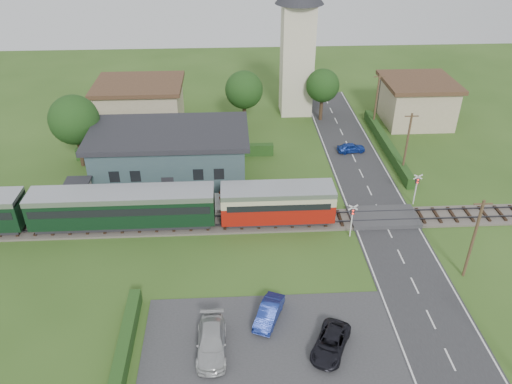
{
  "coord_description": "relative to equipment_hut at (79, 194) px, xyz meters",
  "views": [
    {
      "loc": [
        -3.71,
        -35.04,
        26.13
      ],
      "look_at": [
        -1.58,
        4.0,
        2.1
      ],
      "focal_mm": 35.0,
      "sensor_mm": 36.0,
      "label": 1
    }
  ],
  "objects": [
    {
      "name": "tree_a",
      "position": [
        -2.0,
        8.8,
        3.63
      ],
      "size": [
        5.2,
        5.2,
        8.0
      ],
      "color": "#332316",
      "rests_on": "ground"
    },
    {
      "name": "platform",
      "position": [
        8.0,
        0.0,
        -1.52
      ],
      "size": [
        30.0,
        3.0,
        0.45
      ],
      "primitive_type": "cube",
      "color": "gray",
      "rests_on": "ground"
    },
    {
      "name": "station_building",
      "position": [
        8.0,
        5.79,
        0.95
      ],
      "size": [
        16.0,
        9.0,
        5.3
      ],
      "color": "#354A51",
      "rests_on": "ground"
    },
    {
      "name": "crossing_signal_far",
      "position": [
        31.6,
        -0.81,
        0.39
      ],
      "size": [
        0.84,
        0.28,
        3.28
      ],
      "color": "silver",
      "rests_on": "ground"
    },
    {
      "name": "crossing_deck",
      "position": [
        28.0,
        -3.2,
        -1.52
      ],
      "size": [
        6.2,
        3.4,
        0.45
      ],
      "primitive_type": "cube",
      "color": "#333335",
      "rests_on": "ground"
    },
    {
      "name": "streetlamp_west",
      "position": [
        -4.0,
        14.8,
        1.29
      ],
      "size": [
        0.3,
        0.3,
        5.15
      ],
      "color": "#3F3F47",
      "rests_on": "ground"
    },
    {
      "name": "crossing_signal_near",
      "position": [
        24.4,
        -5.61,
        0.39
      ],
      "size": [
        0.84,
        0.28,
        3.28
      ],
      "color": "silver",
      "rests_on": "ground"
    },
    {
      "name": "car_park_dark",
      "position": [
        20.39,
        -17.98,
        -1.1
      ],
      "size": [
        3.51,
        4.53,
        1.14
      ],
      "primitive_type": "imported",
      "rotation": [
        0.0,
        0.0,
        -0.46
      ],
      "color": "black",
      "rests_on": "car_park"
    },
    {
      "name": "train",
      "position": [
        1.44,
        -3.2,
        0.43
      ],
      "size": [
        43.2,
        2.9,
        3.4
      ],
      "color": "#232328",
      "rests_on": "ground"
    },
    {
      "name": "house_east",
      "position": [
        38.0,
        18.8,
        1.05
      ],
      "size": [
        8.8,
        8.8,
        5.5
      ],
      "color": "tan",
      "rests_on": "ground"
    },
    {
      "name": "road",
      "position": [
        28.0,
        -5.2,
        -1.72
      ],
      "size": [
        6.0,
        70.0,
        0.05
      ],
      "primitive_type": "cube",
      "color": "#28282B",
      "rests_on": "ground"
    },
    {
      "name": "hedge_roadside",
      "position": [
        32.2,
        10.8,
        -1.15
      ],
      "size": [
        0.8,
        18.0,
        1.2
      ],
      "primitive_type": "cube",
      "color": "#193814",
      "rests_on": "ground"
    },
    {
      "name": "car_park",
      "position": [
        16.5,
        -17.2,
        -1.71
      ],
      "size": [
        17.0,
        9.0,
        0.08
      ],
      "primitive_type": "cube",
      "color": "#333335",
      "rests_on": "ground"
    },
    {
      "name": "car_park_silver",
      "position": [
        12.62,
        -17.55,
        -0.98
      ],
      "size": [
        1.94,
        4.76,
        1.38
      ],
      "primitive_type": "imported",
      "rotation": [
        0.0,
        0.0,
        -0.0
      ],
      "color": "#B7B8B9",
      "rests_on": "car_park"
    },
    {
      "name": "streetlamp_east",
      "position": [
        34.0,
        21.8,
        1.29
      ],
      "size": [
        0.3,
        0.3,
        5.15
      ],
      "color": "#3F3F47",
      "rests_on": "ground"
    },
    {
      "name": "hedge_station",
      "position": [
        8.0,
        10.3,
        -1.1
      ],
      "size": [
        22.0,
        0.8,
        1.3
      ],
      "primitive_type": "cube",
      "color": "#193814",
      "rests_on": "ground"
    },
    {
      "name": "car_on_road",
      "position": [
        27.96,
        10.34,
        -1.16
      ],
      "size": [
        3.3,
        1.63,
        1.08
      ],
      "primitive_type": "imported",
      "rotation": [
        0.0,
        0.0,
        1.69
      ],
      "color": "navy",
      "rests_on": "road"
    },
    {
      "name": "hedge_carpark",
      "position": [
        7.0,
        -17.2,
        -1.15
      ],
      "size": [
        0.8,
        9.0,
        1.2
      ],
      "primitive_type": "cube",
      "color": "#193814",
      "rests_on": "ground"
    },
    {
      "name": "tree_c",
      "position": [
        26.0,
        19.8,
        2.91
      ],
      "size": [
        4.2,
        4.2,
        6.78
      ],
      "color": "#332316",
      "rests_on": "ground"
    },
    {
      "name": "equipment_hut",
      "position": [
        0.0,
        0.0,
        0.0
      ],
      "size": [
        2.3,
        2.3,
        2.55
      ],
      "color": "beige",
      "rests_on": "platform"
    },
    {
      "name": "house_west",
      "position": [
        3.0,
        19.8,
        1.04
      ],
      "size": [
        10.8,
        8.8,
        5.5
      ],
      "color": "tan",
      "rests_on": "ground"
    },
    {
      "name": "utility_pole_b",
      "position": [
        32.2,
        -11.2,
        1.88
      ],
      "size": [
        1.4,
        0.22,
        7.0
      ],
      "color": "#473321",
      "rests_on": "ground"
    },
    {
      "name": "utility_pole_c",
      "position": [
        32.2,
        4.8,
        1.88
      ],
      "size": [
        1.4,
        0.22,
        7.0
      ],
      "color": "#473321",
      "rests_on": "ground"
    },
    {
      "name": "church_tower",
      "position": [
        23.0,
        22.8,
        8.48
      ],
      "size": [
        6.0,
        6.0,
        17.6
      ],
      "color": "beige",
      "rests_on": "ground"
    },
    {
      "name": "pedestrian_near",
      "position": [
        13.21,
        -0.32,
        -0.5
      ],
      "size": [
        0.68,
        0.57,
        1.6
      ],
      "primitive_type": "imported",
      "rotation": [
        0.0,
        0.0,
        2.77
      ],
      "color": "gray",
      "rests_on": "platform"
    },
    {
      "name": "tree_b",
      "position": [
        16.0,
        17.8,
        3.27
      ],
      "size": [
        4.6,
        4.6,
        7.34
      ],
      "color": "#332316",
      "rests_on": "ground"
    },
    {
      "name": "railway_track",
      "position": [
        18.0,
        -3.2,
        -1.64
      ],
      "size": [
        76.0,
        3.2,
        0.49
      ],
      "color": "#4C443D",
      "rests_on": "ground"
    },
    {
      "name": "pedestrian_far",
      "position": [
        2.43,
        0.32,
        -0.31
      ],
      "size": [
        0.83,
        1.02,
        1.97
      ],
      "primitive_type": "imported",
      "rotation": [
        0.0,
        0.0,
        1.67
      ],
      "color": "gray",
      "rests_on": "platform"
    },
    {
      "name": "car_park_blue",
      "position": [
        16.57,
        -15.04,
        -1.06
      ],
      "size": [
        2.59,
        3.9,
        1.21
      ],
      "primitive_type": "imported",
      "rotation": [
        0.0,
        0.0,
        -0.39
      ],
      "color": "navy",
      "rests_on": "car_park"
    },
    {
      "name": "ground",
      "position": [
        18.0,
        -5.2,
        -1.75
      ],
      "size": [
        120.0,
        120.0,
        0.0
      ],
      "primitive_type": "plane",
      "color": "#2D4C19"
    },
    {
      "name": "utility_pole_d",
      "position": [
        32.2,
        16.8,
        1.88
      ],
      "size": [
        1.4,
        0.22,
        7.0
      ],
      "color": "#473321",
      "rests_on": "ground"
    }
  ]
}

